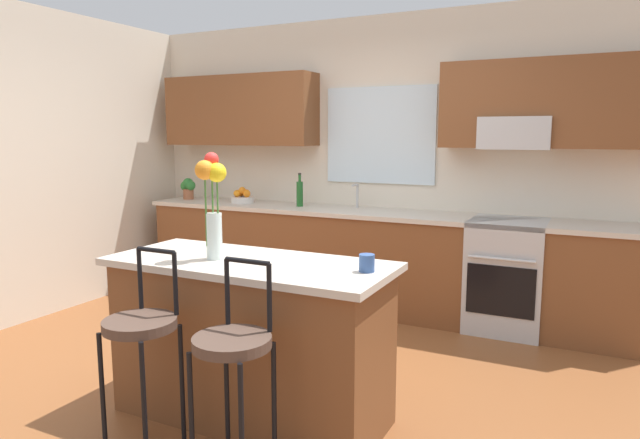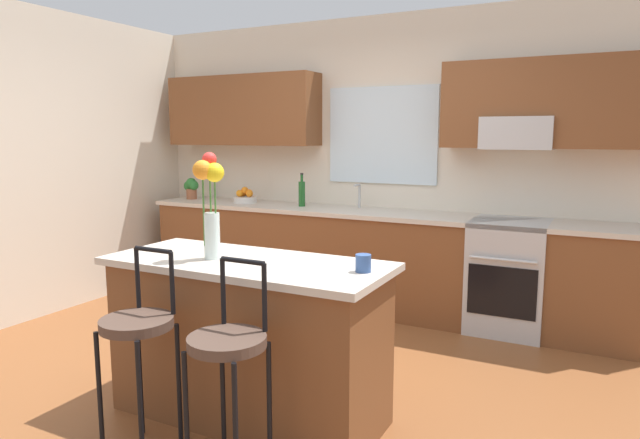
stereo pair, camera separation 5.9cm
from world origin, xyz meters
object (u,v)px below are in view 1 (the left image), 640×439
at_px(kitchen_island, 251,339).
at_px(mug_ceramic, 367,263).
at_px(bottle_olive_oil, 300,193).
at_px(bar_stool_middle, 233,352).
at_px(potted_plant_small, 188,187).
at_px(fruit_bowl_oranges, 243,197).
at_px(oven_range, 506,275).
at_px(bar_stool_near, 141,333).
at_px(flower_vase, 212,197).

relative_size(kitchen_island, mug_ceramic, 17.90).
distance_m(mug_ceramic, bottle_olive_oil, 2.66).
xyz_separation_m(bar_stool_middle, potted_plant_small, (-2.51, 2.76, 0.41)).
xyz_separation_m(kitchen_island, fruit_bowl_oranges, (-1.54, 2.21, 0.51)).
height_order(oven_range, bar_stool_near, bar_stool_near).
xyz_separation_m(bar_stool_middle, bottle_olive_oil, (-1.15, 2.76, 0.41)).
bearing_deg(mug_ceramic, bar_stool_near, -147.86).
bearing_deg(oven_range, fruit_bowl_oranges, 179.37).
bearing_deg(oven_range, bar_stool_middle, -106.37).
xyz_separation_m(oven_range, bar_stool_near, (-1.35, -2.73, 0.18)).
xyz_separation_m(kitchen_island, bar_stool_near, (-0.28, -0.55, 0.17)).
xyz_separation_m(oven_range, mug_ceramic, (-0.40, -2.13, 0.51)).
bearing_deg(oven_range, kitchen_island, -116.32).
relative_size(bar_stool_near, mug_ceramic, 11.58).
height_order(bar_stool_near, fruit_bowl_oranges, fruit_bowl_oranges).
distance_m(bottle_olive_oil, potted_plant_small, 1.36).
distance_m(oven_range, bottle_olive_oil, 2.04).
relative_size(oven_range, kitchen_island, 0.57).
bearing_deg(bar_stool_near, bottle_olive_oil, 102.22).
bearing_deg(bar_stool_near, bar_stool_middle, 0.00).
distance_m(kitchen_island, fruit_bowl_oranges, 2.74).
bearing_deg(flower_vase, bar_stool_middle, -46.43).
distance_m(bar_stool_near, fruit_bowl_oranges, 3.06).
distance_m(oven_range, bar_stool_near, 3.05).
height_order(bar_stool_near, potted_plant_small, potted_plant_small).
height_order(oven_range, bottle_olive_oil, bottle_olive_oil).
distance_m(oven_range, flower_vase, 2.70).
bearing_deg(fruit_bowl_oranges, bottle_olive_oil, -0.37).
height_order(oven_range, kitchen_island, same).
distance_m(bar_stool_near, mug_ceramic, 1.18).
xyz_separation_m(bar_stool_near, potted_plant_small, (-1.96, 2.76, 0.41)).
bearing_deg(bar_stool_middle, mug_ceramic, 55.95).
bearing_deg(bar_stool_middle, bottle_olive_oil, 112.59).
relative_size(kitchen_island, flower_vase, 2.71).
bearing_deg(bar_stool_near, oven_range, 63.66).
bearing_deg(oven_range, potted_plant_small, 179.57).
distance_m(kitchen_island, potted_plant_small, 3.19).
height_order(fruit_bowl_oranges, potted_plant_small, potted_plant_small).
xyz_separation_m(bar_stool_near, bottle_olive_oil, (-0.60, 2.76, 0.41)).
xyz_separation_m(flower_vase, mug_ceramic, (0.87, 0.11, -0.30)).
xyz_separation_m(oven_range, kitchen_island, (-1.08, -2.18, 0.00)).
bearing_deg(potted_plant_small, kitchen_island, -44.60).
bearing_deg(mug_ceramic, kitchen_island, -176.09).
relative_size(kitchen_island, potted_plant_small, 7.09).
distance_m(bar_stool_middle, flower_vase, 0.93).
relative_size(oven_range, bar_stool_near, 0.88).
xyz_separation_m(bar_stool_near, mug_ceramic, (0.96, 0.60, 0.33)).
distance_m(mug_ceramic, potted_plant_small, 3.63).
bearing_deg(fruit_bowl_oranges, flower_vase, -59.33).
bearing_deg(mug_ceramic, fruit_bowl_oranges, 135.77).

